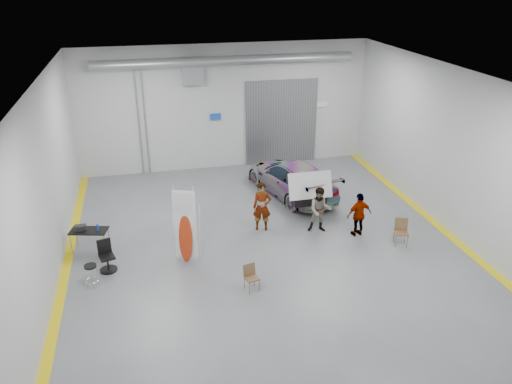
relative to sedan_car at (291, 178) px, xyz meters
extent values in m
plane|color=#5A5C61|center=(-2.18, -4.03, -0.75)|extent=(16.00, 16.00, 0.00)
cube|color=#AFB1B3|center=(-9.18, -4.03, 2.25)|extent=(0.02, 16.00, 6.00)
cube|color=#AFB1B3|center=(4.82, -4.03, 2.25)|extent=(0.02, 16.00, 6.00)
cube|color=#AFB1B3|center=(-2.18, 3.97, 2.25)|extent=(14.00, 0.02, 6.00)
cube|color=#AFB1B3|center=(-2.18, -12.03, 2.25)|extent=(14.00, 0.02, 6.00)
cube|color=white|center=(-2.18, -4.03, 5.25)|extent=(14.00, 16.00, 0.02)
cube|color=gray|center=(0.62, 3.89, 1.35)|extent=(3.60, 0.12, 4.20)
cube|color=gray|center=(-3.68, 3.89, 4.05)|extent=(1.00, 0.50, 1.20)
cylinder|color=gray|center=(-2.18, 3.37, 4.55)|extent=(11.90, 0.44, 0.44)
cube|color=#164AB4|center=(-2.68, 3.89, 1.85)|extent=(0.50, 0.04, 0.30)
cube|color=white|center=(2.62, 3.89, 2.15)|extent=(0.70, 0.04, 0.25)
cylinder|color=gray|center=(-5.98, 3.89, 1.75)|extent=(0.08, 0.08, 5.00)
cylinder|color=gray|center=(-6.28, 3.89, 1.75)|extent=(0.08, 0.08, 5.00)
cube|color=#D4BD0B|center=(-9.03, -4.03, -0.74)|extent=(0.30, 16.00, 0.01)
cube|color=#D4BD0B|center=(4.67, -4.03, -0.74)|extent=(0.30, 16.00, 0.01)
imported|color=white|center=(0.00, 0.00, 0.00)|extent=(3.41, 5.52, 1.49)
imported|color=#7F6445|center=(-2.03, -2.87, 0.20)|extent=(0.78, 0.60, 1.90)
imported|color=slate|center=(0.05, -3.51, 0.14)|extent=(1.01, 0.87, 1.78)
imported|color=#A84E38|center=(1.35, -4.12, 0.10)|extent=(1.03, 0.53, 1.70)
cube|color=white|center=(-4.96, -4.43, 0.17)|extent=(0.74, 0.30, 1.65)
ellipsoid|color=#DA4913|center=(-4.96, -4.50, 0.13)|extent=(0.51, 0.36, 1.74)
cube|color=white|center=(-4.96, -4.45, 1.41)|extent=(0.71, 0.29, 0.87)
cylinder|color=white|center=(-5.29, -4.43, 0.63)|extent=(0.02, 0.02, 2.76)
cylinder|color=white|center=(-4.64, -4.43, 0.63)|extent=(0.02, 0.02, 2.76)
cube|color=brown|center=(-3.27, -6.63, -0.32)|extent=(0.48, 0.46, 0.04)
cube|color=brown|center=(-3.27, -6.45, -0.10)|extent=(0.41, 0.17, 0.38)
cube|color=brown|center=(2.55, -5.15, -0.25)|extent=(0.58, 0.56, 0.04)
cube|color=brown|center=(2.55, -4.94, 0.00)|extent=(0.47, 0.23, 0.44)
cylinder|color=black|center=(-8.08, -5.34, 0.01)|extent=(0.38, 0.38, 0.06)
torus|color=silver|center=(-8.08, -5.34, -0.50)|extent=(0.40, 0.40, 0.02)
cylinder|color=gray|center=(-8.86, -3.29, -0.36)|extent=(0.03, 0.03, 0.76)
cylinder|color=gray|center=(-7.69, -3.29, -0.36)|extent=(0.03, 0.03, 0.76)
cylinder|color=gray|center=(-8.86, -2.76, -0.36)|extent=(0.03, 0.03, 0.76)
cylinder|color=gray|center=(-7.69, -2.76, -0.36)|extent=(0.03, 0.03, 0.76)
cube|color=black|center=(-8.27, -3.02, 0.04)|extent=(1.39, 0.93, 0.04)
cylinder|color=#1B3BA3|center=(-7.96, -3.13, 0.18)|extent=(0.08, 0.08, 0.23)
cube|color=black|center=(-8.54, -2.97, 0.16)|extent=(0.37, 0.23, 0.19)
cylinder|color=black|center=(-7.64, -4.52, -0.71)|extent=(0.57, 0.57, 0.04)
cylinder|color=black|center=(-7.64, -4.52, -0.46)|extent=(0.06, 0.06, 0.49)
cube|color=black|center=(-7.64, -4.52, -0.22)|extent=(0.58, 0.58, 0.07)
cube|color=black|center=(-7.64, -4.29, 0.08)|extent=(0.44, 0.18, 0.51)
cube|color=silver|center=(0.00, -2.32, 0.77)|extent=(1.74, 1.06, 0.04)
camera|label=1|loc=(-6.06, -19.18, 8.42)|focal=35.00mm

